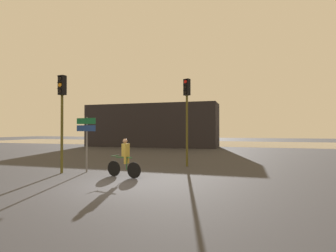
{
  "coord_description": "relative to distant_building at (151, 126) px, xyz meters",
  "views": [
    {
      "loc": [
        4.54,
        -8.37,
        1.99
      ],
      "look_at": [
        0.5,
        5.0,
        2.2
      ],
      "focal_mm": 28.0,
      "sensor_mm": 36.0,
      "label": 1
    }
  ],
  "objects": [
    {
      "name": "traffic_light_center",
      "position": [
        7.83,
        -15.37,
        0.79
      ],
      "size": [
        0.39,
        0.41,
        4.78
      ],
      "rotation": [
        0.0,
        0.0,
        2.7
      ],
      "color": "#4C4719",
      "rests_on": "ground"
    },
    {
      "name": "distant_building",
      "position": [
        0.0,
        0.0,
        0.0
      ],
      "size": [
        15.72,
        4.0,
        5.02
      ],
      "primitive_type": "cube",
      "color": "black",
      "rests_on": "ground"
    },
    {
      "name": "cyclist",
      "position": [
        6.07,
        -19.35,
        -1.69
      ],
      "size": [
        1.68,
        0.51,
        1.62
      ],
      "rotation": [
        0.0,
        0.0,
        1.37
      ],
      "color": "black",
      "rests_on": "ground"
    },
    {
      "name": "direction_sign_post",
      "position": [
        3.71,
        -18.63,
        -0.72
      ],
      "size": [
        1.1,
        0.17,
        2.6
      ],
      "rotation": [
        0.0,
        0.0,
        3.02
      ],
      "color": "slate",
      "rests_on": "ground"
    },
    {
      "name": "water_strip",
      "position": [
        6.44,
        10.0,
        -2.51
      ],
      "size": [
        80.0,
        16.0,
        0.01
      ],
      "primitive_type": "cube",
      "color": "gray",
      "rests_on": "ground"
    },
    {
      "name": "ground_plane",
      "position": [
        6.44,
        -20.98,
        -2.51
      ],
      "size": [
        120.0,
        120.0,
        0.0
      ],
      "primitive_type": "plane",
      "color": "#333338"
    },
    {
      "name": "traffic_light_near_left",
      "position": [
        2.81,
        -19.23,
        0.62
      ],
      "size": [
        0.35,
        0.37,
        4.51
      ],
      "rotation": [
        0.0,
        0.0,
        3.0
      ],
      "color": "#4C4719",
      "rests_on": "ground"
    }
  ]
}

